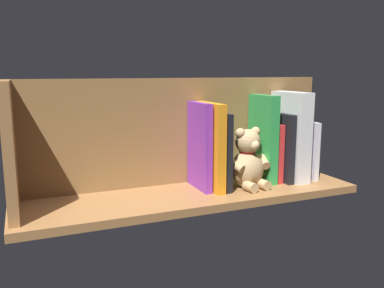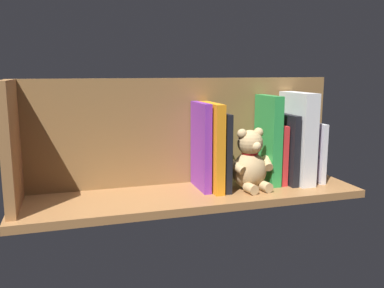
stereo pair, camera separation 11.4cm
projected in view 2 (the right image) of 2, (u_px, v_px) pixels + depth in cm
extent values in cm
cube|color=#9E6B3D|center=(192.00, 196.00, 116.37)|extent=(97.11, 26.02, 2.20)
cube|color=olive|center=(182.00, 131.00, 123.46)|extent=(97.11, 1.50, 31.94)
cube|color=#9E6B3D|center=(11.00, 146.00, 99.99)|extent=(2.40, 20.02, 31.94)
cube|color=silver|center=(312.00, 151.00, 128.38)|extent=(1.69, 14.29, 18.29)
cube|color=purple|center=(303.00, 152.00, 128.74)|extent=(1.87, 12.33, 17.40)
cube|color=white|center=(297.00, 138.00, 124.96)|extent=(4.64, 15.95, 27.65)
cube|color=black|center=(284.00, 148.00, 125.07)|extent=(2.00, 14.81, 21.18)
cube|color=red|center=(276.00, 153.00, 125.65)|extent=(1.80, 12.73, 18.04)
cube|color=green|center=(268.00, 140.00, 123.88)|extent=(3.10, 13.04, 26.82)
ellipsoid|color=tan|center=(249.00, 170.00, 118.87)|extent=(11.47, 10.55, 10.82)
sphere|color=tan|center=(250.00, 143.00, 117.41)|extent=(7.44, 7.44, 7.44)
sphere|color=tan|center=(259.00, 133.00, 118.07)|extent=(2.87, 2.87, 2.87)
sphere|color=tan|center=(242.00, 134.00, 115.75)|extent=(2.87, 2.87, 2.87)
sphere|color=#DBB77F|center=(256.00, 146.00, 114.69)|extent=(2.87, 2.87, 2.87)
cylinder|color=tan|center=(267.00, 163.00, 119.46)|extent=(3.58, 5.72, 4.00)
cylinder|color=tan|center=(237.00, 167.00, 115.19)|extent=(4.74, 5.88, 4.00)
cylinder|color=tan|center=(265.00, 186.00, 116.49)|extent=(3.42, 4.42, 2.87)
cylinder|color=tan|center=(251.00, 188.00, 114.46)|extent=(3.42, 4.42, 2.87)
torus|color=red|center=(250.00, 153.00, 117.93)|extent=(5.58, 5.58, 0.85)
cube|color=black|center=(220.00, 151.00, 118.61)|extent=(1.79, 15.36, 22.32)
cube|color=orange|center=(211.00, 146.00, 117.39)|extent=(2.65, 15.79, 25.11)
cube|color=purple|center=(201.00, 146.00, 117.61)|extent=(2.16, 13.55, 25.19)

